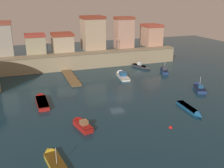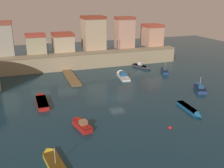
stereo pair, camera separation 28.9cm
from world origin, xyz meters
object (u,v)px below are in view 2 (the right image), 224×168
at_px(quay_lamp_0, 48,46).
at_px(moored_boat_3, 53,160).
at_px(mooring_buoy_0, 170,128).
at_px(moored_boat_6, 80,124).
at_px(moored_boat_0, 122,75).
at_px(moored_boat_2, 164,70).
at_px(moored_boat_5, 143,67).
at_px(quay_lamp_1, 117,42).
at_px(moored_boat_7, 41,101).
at_px(moored_boat_8, 191,110).
at_px(moored_boat_4, 199,87).

bearing_deg(quay_lamp_0, moored_boat_3, -96.12).
bearing_deg(quay_lamp_0, mooring_buoy_0, -70.89).
bearing_deg(quay_lamp_0, moored_boat_6, -88.81).
xyz_separation_m(quay_lamp_0, mooring_buoy_0, (12.54, -36.21, -6.26)).
height_order(moored_boat_0, mooring_buoy_0, moored_boat_0).
distance_m(moored_boat_2, moored_boat_6, 33.68).
height_order(moored_boat_0, moored_boat_5, moored_boat_0).
bearing_deg(mooring_buoy_0, quay_lamp_1, 81.28).
distance_m(moored_boat_0, moored_boat_6, 25.74).
distance_m(moored_boat_7, mooring_buoy_0, 22.61).
relative_size(moored_boat_5, mooring_buoy_0, 11.69).
height_order(quay_lamp_1, moored_boat_3, quay_lamp_1).
xyz_separation_m(quay_lamp_0, moored_boat_8, (18.68, -32.58, -6.00)).
relative_size(moored_boat_6, moored_boat_7, 0.69).
bearing_deg(mooring_buoy_0, moored_boat_0, 83.78).
height_order(quay_lamp_1, mooring_buoy_0, quay_lamp_1).
distance_m(moored_boat_3, mooring_buoy_0, 16.92).
bearing_deg(moored_boat_2, moored_boat_4, -159.45).
xyz_separation_m(moored_boat_2, moored_boat_3, (-30.82, -28.58, -0.16)).
xyz_separation_m(moored_boat_2, moored_boat_6, (-26.00, -21.41, 0.00)).
relative_size(quay_lamp_0, quay_lamp_1, 1.04).
distance_m(moored_boat_2, moored_boat_7, 32.13).
distance_m(quay_lamp_1, moored_boat_5, 9.35).
xyz_separation_m(moored_boat_2, moored_boat_8, (-7.97, -22.32, -0.23)).
distance_m(moored_boat_2, mooring_buoy_0, 29.54).
relative_size(moored_boat_2, moored_boat_5, 0.87).
height_order(quay_lamp_1, moored_boat_2, quay_lamp_1).
xyz_separation_m(quay_lamp_0, moored_boat_2, (26.65, -10.26, -5.77)).
bearing_deg(quay_lamp_0, moored_boat_7, -100.41).
height_order(moored_boat_6, mooring_buoy_0, moored_boat_6).
height_order(quay_lamp_1, moored_boat_0, quay_lamp_1).
height_order(moored_boat_0, moored_boat_4, moored_boat_4).
relative_size(moored_boat_0, moored_boat_3, 1.12).
xyz_separation_m(quay_lamp_0, moored_boat_0, (15.34, -10.53, -5.86)).
relative_size(moored_boat_3, mooring_buoy_0, 12.36).
relative_size(moored_boat_0, moored_boat_4, 1.32).
bearing_deg(moored_boat_5, mooring_buoy_0, -41.17).
xyz_separation_m(moored_boat_3, mooring_buoy_0, (16.71, 2.63, -0.33)).
height_order(quay_lamp_1, moored_boat_6, quay_lamp_1).
relative_size(moored_boat_4, mooring_buoy_0, 10.50).
bearing_deg(moored_boat_7, moored_boat_5, -61.43).
distance_m(moored_boat_5, moored_boat_6, 34.78).
xyz_separation_m(moored_boat_2, mooring_buoy_0, (-14.11, -25.95, -0.49)).
bearing_deg(quay_lamp_1, moored_boat_2, -50.18).
relative_size(moored_boat_0, moored_boat_7, 1.01).
bearing_deg(moored_boat_6, moored_boat_0, -48.05).
bearing_deg(moored_boat_4, moored_boat_3, 140.20).
xyz_separation_m(quay_lamp_1, moored_boat_2, (8.56, -10.26, -5.70)).
distance_m(quay_lamp_0, moored_boat_6, 32.20).
distance_m(moored_boat_4, mooring_buoy_0, 18.72).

